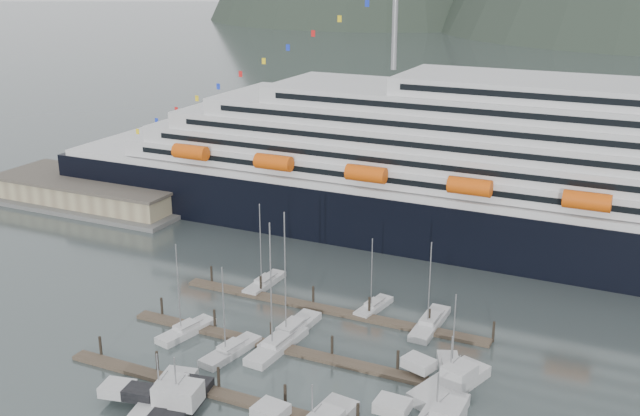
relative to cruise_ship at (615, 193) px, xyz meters
The scene contains 17 objects.
ground 63.76m from the cruise_ship, 118.66° to the right, with size 1600.00×1600.00×0.00m, color #465352.
cruise_ship is the anchor object (origin of this frame).
warehouse 103.31m from the cruise_ship, behind, with size 46.00×20.00×5.80m.
dock_near 74.63m from the cruise_ship, 118.31° to the right, with size 48.18×2.28×3.20m.
dock_mid 63.65m from the cruise_ship, 123.96° to the right, with size 48.18×2.28×3.20m.
dock_far 53.59m from the cruise_ship, 131.95° to the right, with size 48.18×2.28×3.20m.
sailboat_a 74.20m from the cruise_ship, 132.83° to the right, with size 4.51×9.50×14.00m.
sailboat_b 64.70m from the cruise_ship, 124.89° to the right, with size 3.85×11.69×18.73m.
sailboat_c 70.51m from the cruise_ship, 126.40° to the right, with size 4.25×9.95×13.15m.
sailboat_d 61.35m from the cruise_ship, 127.47° to the right, with size 3.61×12.67×18.77m.
sailboat_e 60.50m from the cruise_ship, 143.94° to the right, with size 2.70×9.66×14.38m.
sailboat_f 47.50m from the cruise_ship, 129.38° to the right, with size 3.47×8.25×11.85m.
sailboat_g 43.90m from the cruise_ship, 118.27° to the right, with size 2.86×11.17×13.61m.
sailboat_h 51.88m from the cruise_ship, 105.90° to the right, with size 5.81×9.41×11.82m.
trawler_a 82.48m from the cruise_ship, 121.11° to the right, with size 10.58×14.38×7.66m.
trawler_b 81.25m from the cruise_ship, 119.64° to the right, with size 9.54×12.49×7.84m.
trawler_e 54.78m from the cruise_ship, 104.16° to the right, with size 10.39×12.79×7.94m.
Camera 1 is at (36.55, -74.70, 48.73)m, focal length 42.00 mm.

